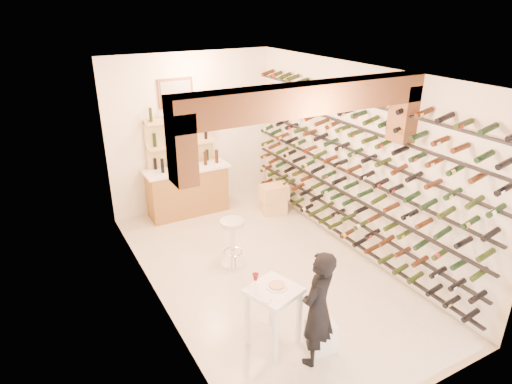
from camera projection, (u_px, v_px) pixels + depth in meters
ground at (265, 271)px, 7.34m from camera, size 6.00×6.00×0.00m
room_shell at (275, 144)px, 6.24m from camera, size 3.52×6.02×3.21m
wine_rack at (345, 167)px, 7.41m from camera, size 0.32×5.70×2.56m
back_counter at (188, 189)px, 9.12m from camera, size 1.70×0.62×1.29m
back_shelving at (182, 156)px, 9.06m from camera, size 1.40×0.31×2.73m
tasting_table at (273, 299)px, 5.54m from camera, size 0.73×0.73×1.01m
white_stool at (321, 335)px, 5.64m from camera, size 0.36×0.36×0.40m
person at (318, 309)px, 5.25m from camera, size 0.66×0.57×1.52m
chrome_barstool at (233, 239)px, 7.34m from camera, size 0.42×0.42×0.82m
crate_lower at (274, 206)px, 9.27m from camera, size 0.59×0.49×0.30m
crate_upper at (274, 192)px, 9.15m from camera, size 0.57×0.41×0.32m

